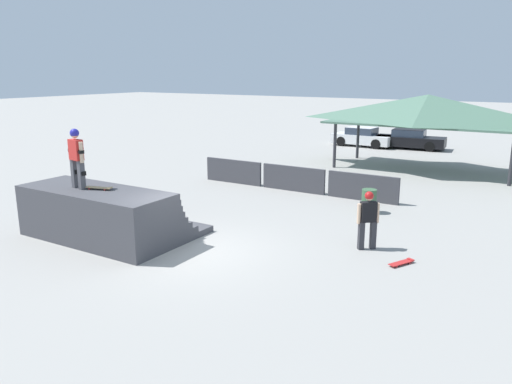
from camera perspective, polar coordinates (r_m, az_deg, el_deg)
ground_plane at (r=14.20m, az=-7.46°, el=-6.74°), size 160.00×160.00×0.00m
quarter_pipe_ramp at (r=15.70m, az=-17.00°, el=-2.58°), size 4.93×3.37×1.55m
skater_on_deck at (r=15.43m, az=-19.85°, el=4.07°), size 0.76×0.30×1.76m
skateboard_on_deck at (r=15.25m, az=-17.46°, el=0.48°), size 0.88×0.42×0.09m
bystander_walking at (r=14.31m, az=12.70°, el=-2.64°), size 0.56×0.51×1.68m
skateboard_on_ground at (r=13.69m, az=16.36°, el=-7.72°), size 0.54×0.79×0.09m
barrier_fence at (r=20.99m, az=4.29°, el=1.52°), size 8.92×0.12×1.05m
pavilion_shelter at (r=26.51m, az=18.98°, el=8.86°), size 9.74×4.00×3.80m
trash_bin at (r=18.17m, az=12.78°, el=-1.01°), size 0.52×0.52×0.85m
parked_car_white at (r=34.45m, az=12.08°, el=6.14°), size 4.08×1.84×1.27m
parked_car_black at (r=34.06m, az=17.19°, el=5.76°), size 4.46×2.04×1.27m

